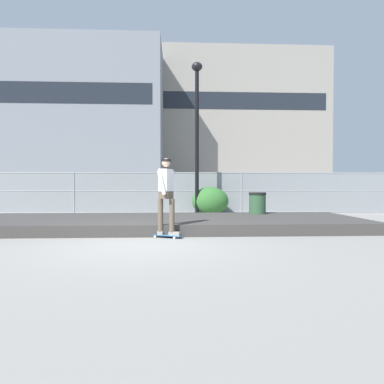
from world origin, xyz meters
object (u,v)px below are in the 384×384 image
at_px(skateboard, 166,235).
at_px(trash_bin, 257,207).
at_px(skater, 166,191).
at_px(shrub_left, 210,201).
at_px(parked_car_near, 60,193).
at_px(street_lamp, 197,120).

height_order(skateboard, trash_bin, trash_bin).
height_order(skateboard, skater, skater).
height_order(skater, shrub_left, skater).
height_order(parked_car_near, shrub_left, parked_car_near).
distance_m(street_lamp, parked_car_near, 8.48).
bearing_deg(shrub_left, skater, -106.13).
relative_size(skateboard, parked_car_near, 0.18).
xyz_separation_m(parked_car_near, trash_bin, (8.82, -6.25, -0.32)).
bearing_deg(skater, skateboard, -153.43).
relative_size(street_lamp, trash_bin, 6.11).
xyz_separation_m(parked_car_near, shrub_left, (7.47, -3.53, -0.24)).
bearing_deg(parked_car_near, street_lamp, -29.13).
xyz_separation_m(skateboard, street_lamp, (1.09, 5.46, 3.90)).
bearing_deg(trash_bin, street_lamp, 128.65).
bearing_deg(shrub_left, parked_car_near, 154.75).
height_order(shrub_left, trash_bin, shrub_left).
height_order(parked_car_near, trash_bin, parked_car_near).
relative_size(parked_car_near, trash_bin, 4.30).
xyz_separation_m(skateboard, skater, (0.00, 0.00, 1.09)).
bearing_deg(trash_bin, skater, -134.60).
bearing_deg(skater, parked_car_near, 121.97).
relative_size(skater, shrub_left, 1.20).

